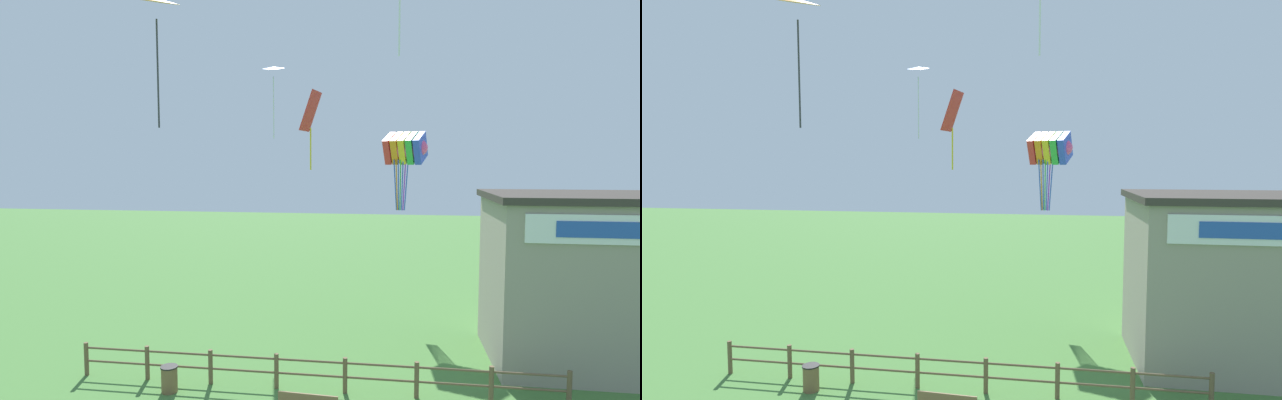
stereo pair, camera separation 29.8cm
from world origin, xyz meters
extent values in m
cylinder|color=brown|center=(-7.51, 7.89, 0.55)|extent=(0.14, 0.14, 1.10)
cylinder|color=brown|center=(-5.37, 7.89, 0.55)|extent=(0.14, 0.14, 1.10)
cylinder|color=brown|center=(-3.22, 7.89, 0.55)|extent=(0.14, 0.14, 1.10)
cylinder|color=brown|center=(-1.07, 7.89, 0.55)|extent=(0.14, 0.14, 1.10)
cylinder|color=brown|center=(1.07, 7.89, 0.55)|extent=(0.14, 0.14, 1.10)
cylinder|color=brown|center=(3.22, 7.89, 0.55)|extent=(0.14, 0.14, 1.10)
cylinder|color=brown|center=(5.37, 7.89, 0.55)|extent=(0.14, 0.14, 1.10)
cylinder|color=brown|center=(7.51, 7.89, 0.55)|extent=(0.14, 0.14, 1.10)
cylinder|color=brown|center=(0.00, 7.89, 0.94)|extent=(15.03, 0.07, 0.07)
cylinder|color=brown|center=(0.00, 7.89, 0.50)|extent=(15.03, 0.07, 0.07)
cube|color=gray|center=(9.51, 11.48, 2.86)|extent=(7.16, 4.67, 5.72)
cube|color=#38332D|center=(9.51, 11.48, 5.84)|extent=(7.46, 4.97, 0.24)
cube|color=white|center=(9.51, 9.10, 5.02)|extent=(6.09, 0.08, 0.90)
cube|color=#234CAD|center=(9.51, 9.05, 5.02)|extent=(4.30, 0.04, 0.49)
cylinder|color=brown|center=(-4.27, 7.16, 0.38)|extent=(0.49, 0.49, 0.77)
cylinder|color=black|center=(-4.27, 7.16, 0.79)|extent=(0.53, 0.53, 0.04)
ellipsoid|color=#E54C8C|center=(2.98, 17.30, 7.70)|extent=(2.55, 2.18, 1.56)
cube|color=red|center=(2.29, 17.54, 7.70)|extent=(0.81, 1.60, 1.59)
cube|color=orange|center=(2.64, 17.42, 7.70)|extent=(0.81, 1.60, 1.59)
cube|color=yellow|center=(2.98, 17.30, 7.70)|extent=(0.81, 1.60, 1.59)
cube|color=green|center=(3.33, 17.18, 7.70)|extent=(0.81, 1.60, 1.59)
cube|color=blue|center=(3.68, 17.06, 7.70)|extent=(0.81, 1.60, 1.59)
cylinder|color=blue|center=(2.53, 17.16, 5.94)|extent=(0.22, 0.38, 2.42)
cylinder|color=orange|center=(2.60, 17.14, 5.94)|extent=(0.17, 0.39, 2.42)
cylinder|color=blue|center=(2.68, 17.13, 5.94)|extent=(0.11, 0.40, 2.42)
cylinder|color=green|center=(2.77, 17.12, 5.94)|extent=(0.05, 0.39, 2.42)
cylinder|color=blue|center=(2.86, 17.11, 5.94)|extent=(0.11, 0.40, 2.42)
cylinder|color=purple|center=(2.95, 17.11, 5.94)|extent=(0.17, 0.39, 2.42)
cylinder|color=blue|center=(3.05, 17.11, 5.94)|extent=(0.22, 0.38, 2.42)
cone|color=orange|center=(-4.10, 6.56, 11.54)|extent=(1.81, 1.80, 0.44)
cylinder|color=#333338|center=(-4.10, 6.56, 9.52)|extent=(0.05, 0.05, 3.00)
cone|color=blue|center=(-3.35, 17.05, 11.58)|extent=(1.09, 1.08, 0.35)
cylinder|color=silver|center=(-3.35, 17.05, 9.66)|extent=(0.05, 0.05, 2.99)
cube|color=red|center=(-0.24, 9.43, 8.71)|extent=(0.63, 1.05, 1.29)
cylinder|color=yellow|center=(-0.24, 9.43, 7.47)|extent=(0.05, 0.05, 1.38)
cylinder|color=white|center=(2.58, 7.44, 11.17)|extent=(0.05, 0.05, 2.36)
camera|label=1|loc=(2.50, -6.80, 7.06)|focal=28.00mm
camera|label=2|loc=(2.80, -6.76, 7.06)|focal=28.00mm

